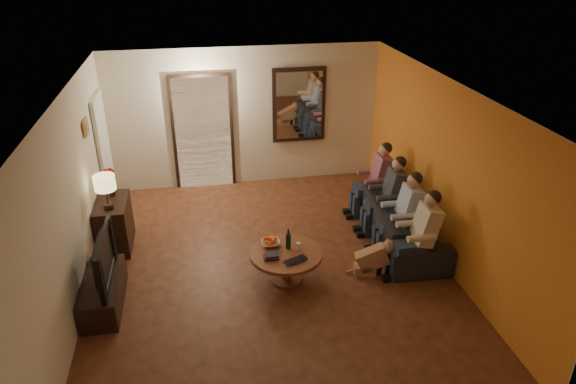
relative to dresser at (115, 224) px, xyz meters
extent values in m
cube|color=#452012|center=(2.25, -1.02, -0.38)|extent=(5.00, 6.00, 0.01)
cube|color=white|center=(2.25, -1.02, 2.22)|extent=(5.00, 6.00, 0.01)
cube|color=beige|center=(2.25, 1.98, 0.92)|extent=(5.00, 0.02, 2.60)
cube|color=beige|center=(2.25, -4.02, 0.92)|extent=(5.00, 0.02, 2.60)
cube|color=beige|center=(-0.25, -1.02, 0.92)|extent=(0.02, 6.00, 2.60)
cube|color=beige|center=(4.75, -1.02, 0.92)|extent=(0.02, 6.00, 2.60)
cube|color=#C46E21|center=(4.74, -1.02, 0.92)|extent=(0.01, 6.00, 2.60)
cube|color=#FFE0A5|center=(1.45, 1.96, 0.67)|extent=(1.00, 0.06, 2.10)
cube|color=black|center=(1.45, 1.95, 0.67)|extent=(1.12, 0.04, 2.22)
cube|color=silver|center=(1.70, 1.96, 0.52)|extent=(0.45, 0.03, 1.70)
cube|color=black|center=(3.25, 1.94, 1.12)|extent=(1.00, 0.05, 1.40)
cube|color=white|center=(3.25, 1.91, 1.12)|extent=(0.86, 0.02, 1.26)
cube|color=white|center=(-0.21, 1.28, 0.64)|extent=(0.06, 0.85, 2.04)
cube|color=#B28C33|center=(-0.22, 0.28, 1.47)|extent=(0.03, 0.28, 0.24)
cube|color=brown|center=(-0.21, 0.28, 1.47)|extent=(0.01, 0.22, 0.18)
cube|color=black|center=(0.00, 0.00, 0.00)|extent=(0.45, 0.86, 0.76)
cube|color=black|center=(0.00, -1.46, -0.19)|extent=(0.45, 1.16, 0.39)
imported|color=black|center=(0.00, -1.46, 0.32)|extent=(1.10, 0.14, 0.64)
imported|color=black|center=(4.35, -0.64, -0.06)|extent=(2.25, 0.99, 0.64)
cylinder|color=brown|center=(2.41, -1.35, -0.16)|extent=(1.28, 1.28, 0.45)
imported|color=white|center=(2.23, -1.13, 0.10)|extent=(0.26, 0.26, 0.06)
cylinder|color=silver|center=(2.59, -1.30, 0.12)|extent=(0.06, 0.06, 0.10)
imported|color=black|center=(2.51, -1.63, 0.08)|extent=(0.38, 0.32, 0.03)
camera|label=1|loc=(1.36, -7.14, 3.90)|focal=32.00mm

